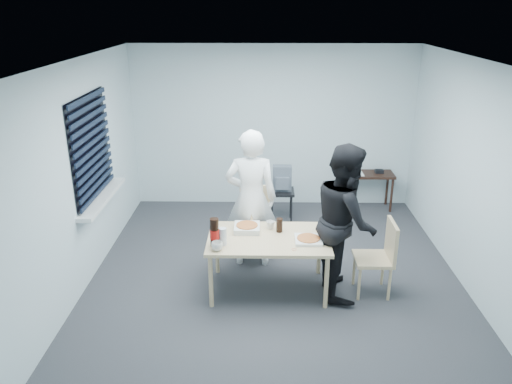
{
  "coord_description": "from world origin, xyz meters",
  "views": [
    {
      "loc": [
        -0.14,
        -5.37,
        3.16
      ],
      "look_at": [
        -0.23,
        0.1,
        1.09
      ],
      "focal_mm": 35.0,
      "sensor_mm": 36.0,
      "label": 1
    }
  ],
  "objects_px": {
    "person_white": "(251,199)",
    "side_table": "(365,178)",
    "soda_bottle": "(214,233)",
    "chair_right": "(381,253)",
    "mug_a": "(217,246)",
    "chair_far": "(255,214)",
    "person_black": "(345,221)",
    "backpack": "(282,179)",
    "stool": "(282,197)",
    "mug_b": "(270,225)",
    "dining_table": "(269,242)"
  },
  "relations": [
    {
      "from": "mug_a",
      "to": "chair_far",
      "type": "bearing_deg",
      "value": 74.11
    },
    {
      "from": "chair_far",
      "to": "chair_right",
      "type": "distance_m",
      "value": 1.81
    },
    {
      "from": "stool",
      "to": "mug_a",
      "type": "relative_size",
      "value": 4.17
    },
    {
      "from": "chair_far",
      "to": "mug_b",
      "type": "height_order",
      "value": "chair_far"
    },
    {
      "from": "dining_table",
      "to": "chair_far",
      "type": "height_order",
      "value": "chair_far"
    },
    {
      "from": "dining_table",
      "to": "stool",
      "type": "bearing_deg",
      "value": 83.69
    },
    {
      "from": "dining_table",
      "to": "soda_bottle",
      "type": "bearing_deg",
      "value": -159.33
    },
    {
      "from": "side_table",
      "to": "mug_a",
      "type": "height_order",
      "value": "mug_a"
    },
    {
      "from": "side_table",
      "to": "mug_a",
      "type": "distance_m",
      "value": 3.58
    },
    {
      "from": "dining_table",
      "to": "chair_far",
      "type": "relative_size",
      "value": 1.55
    },
    {
      "from": "chair_right",
      "to": "person_black",
      "type": "xyz_separation_m",
      "value": [
        -0.42,
        0.05,
        0.37
      ]
    },
    {
      "from": "person_white",
      "to": "side_table",
      "type": "relative_size",
      "value": 1.96
    },
    {
      "from": "dining_table",
      "to": "person_black",
      "type": "height_order",
      "value": "person_black"
    },
    {
      "from": "backpack",
      "to": "soda_bottle",
      "type": "relative_size",
      "value": 1.2
    },
    {
      "from": "dining_table",
      "to": "soda_bottle",
      "type": "height_order",
      "value": "soda_bottle"
    },
    {
      "from": "mug_b",
      "to": "soda_bottle",
      "type": "height_order",
      "value": "soda_bottle"
    },
    {
      "from": "person_white",
      "to": "mug_b",
      "type": "bearing_deg",
      "value": 119.75
    },
    {
      "from": "backpack",
      "to": "stool",
      "type": "bearing_deg",
      "value": 78.88
    },
    {
      "from": "dining_table",
      "to": "mug_b",
      "type": "relative_size",
      "value": 13.83
    },
    {
      "from": "dining_table",
      "to": "soda_bottle",
      "type": "relative_size",
      "value": 4.25
    },
    {
      "from": "dining_table",
      "to": "person_black",
      "type": "distance_m",
      "value": 0.9
    },
    {
      "from": "person_white",
      "to": "mug_b",
      "type": "relative_size",
      "value": 17.7
    },
    {
      "from": "chair_far",
      "to": "person_white",
      "type": "bearing_deg",
      "value": -97.04
    },
    {
      "from": "chair_far",
      "to": "person_black",
      "type": "distance_m",
      "value": 1.5
    },
    {
      "from": "stool",
      "to": "mug_b",
      "type": "relative_size",
      "value": 5.12
    },
    {
      "from": "person_white",
      "to": "soda_bottle",
      "type": "xyz_separation_m",
      "value": [
        -0.37,
        -0.88,
        -0.06
      ]
    },
    {
      "from": "side_table",
      "to": "soda_bottle",
      "type": "distance_m",
      "value": 3.52
    },
    {
      "from": "person_white",
      "to": "person_black",
      "type": "height_order",
      "value": "same"
    },
    {
      "from": "person_black",
      "to": "backpack",
      "type": "bearing_deg",
      "value": 18.33
    },
    {
      "from": "person_white",
      "to": "stool",
      "type": "height_order",
      "value": "person_white"
    },
    {
      "from": "backpack",
      "to": "chair_far",
      "type": "bearing_deg",
      "value": -124.12
    },
    {
      "from": "chair_far",
      "to": "person_black",
      "type": "bearing_deg",
      "value": -44.96
    },
    {
      "from": "soda_bottle",
      "to": "dining_table",
      "type": "bearing_deg",
      "value": 20.67
    },
    {
      "from": "person_white",
      "to": "soda_bottle",
      "type": "relative_size",
      "value": 5.44
    },
    {
      "from": "mug_b",
      "to": "soda_bottle",
      "type": "bearing_deg",
      "value": -142.97
    },
    {
      "from": "person_black",
      "to": "soda_bottle",
      "type": "xyz_separation_m",
      "value": [
        -1.45,
        -0.23,
        -0.06
      ]
    },
    {
      "from": "person_white",
      "to": "mug_a",
      "type": "xyz_separation_m",
      "value": [
        -0.34,
        -0.99,
        -0.16
      ]
    },
    {
      "from": "stool",
      "to": "mug_a",
      "type": "bearing_deg",
      "value": -108.73
    },
    {
      "from": "person_black",
      "to": "mug_a",
      "type": "distance_m",
      "value": 1.46
    },
    {
      "from": "person_black",
      "to": "dining_table",
      "type": "bearing_deg",
      "value": 90.23
    },
    {
      "from": "chair_right",
      "to": "mug_a",
      "type": "xyz_separation_m",
      "value": [
        -1.84,
        -0.28,
        0.21
      ]
    },
    {
      "from": "dining_table",
      "to": "mug_b",
      "type": "xyz_separation_m",
      "value": [
        0.02,
        0.24,
        0.11
      ]
    },
    {
      "from": "chair_far",
      "to": "person_white",
      "type": "xyz_separation_m",
      "value": [
        -0.05,
        -0.37,
        0.37
      ]
    },
    {
      "from": "chair_far",
      "to": "mug_a",
      "type": "xyz_separation_m",
      "value": [
        -0.39,
        -1.36,
        0.21
      ]
    },
    {
      "from": "side_table",
      "to": "mug_b",
      "type": "distance_m",
      "value": 2.78
    },
    {
      "from": "soda_bottle",
      "to": "person_white",
      "type": "bearing_deg",
      "value": 66.97
    },
    {
      "from": "chair_right",
      "to": "soda_bottle",
      "type": "relative_size",
      "value": 2.74
    },
    {
      "from": "mug_a",
      "to": "mug_b",
      "type": "height_order",
      "value": "mug_a"
    },
    {
      "from": "backpack",
      "to": "mug_a",
      "type": "xyz_separation_m",
      "value": [
        -0.77,
        -2.27,
        0.02
      ]
    },
    {
      "from": "chair_right",
      "to": "side_table",
      "type": "relative_size",
      "value": 0.99
    }
  ]
}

